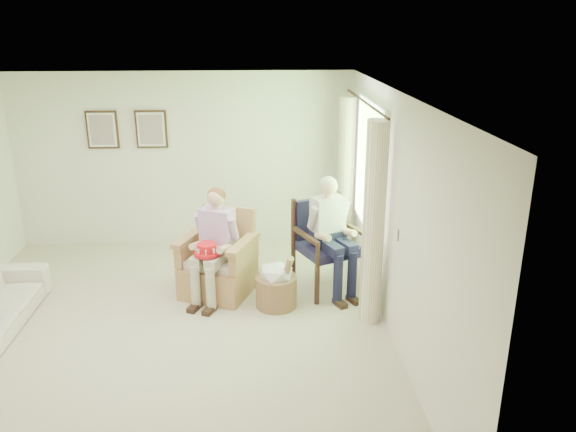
{
  "coord_description": "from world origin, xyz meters",
  "views": [
    {
      "loc": [
        1.06,
        -5.48,
        3.25
      ],
      "look_at": [
        1.43,
        0.86,
        1.05
      ],
      "focal_mm": 35.0,
      "sensor_mm": 36.0,
      "label": 1
    }
  ],
  "objects_px": {
    "wood_armchair": "(327,240)",
    "person_wicker": "(216,237)",
    "wicker_armchair": "(218,267)",
    "red_hat": "(207,250)",
    "person_dark": "(330,227)",
    "hatbox": "(276,284)"
  },
  "relations": [
    {
      "from": "wicker_armchair",
      "to": "person_dark",
      "type": "height_order",
      "value": "person_dark"
    },
    {
      "from": "person_dark",
      "to": "red_hat",
      "type": "height_order",
      "value": "person_dark"
    },
    {
      "from": "wicker_armchair",
      "to": "red_hat",
      "type": "relative_size",
      "value": 3.4
    },
    {
      "from": "wood_armchair",
      "to": "hatbox",
      "type": "bearing_deg",
      "value": -164.72
    },
    {
      "from": "person_wicker",
      "to": "red_hat",
      "type": "xyz_separation_m",
      "value": [
        -0.1,
        -0.19,
        -0.09
      ]
    },
    {
      "from": "wood_armchair",
      "to": "person_wicker",
      "type": "bearing_deg",
      "value": 166.97
    },
    {
      "from": "person_dark",
      "to": "red_hat",
      "type": "bearing_deg",
      "value": 166.31
    },
    {
      "from": "person_dark",
      "to": "red_hat",
      "type": "relative_size",
      "value": 4.7
    },
    {
      "from": "wicker_armchair",
      "to": "person_dark",
      "type": "relative_size",
      "value": 0.72
    },
    {
      "from": "person_wicker",
      "to": "red_hat",
      "type": "bearing_deg",
      "value": -95.7
    },
    {
      "from": "wood_armchair",
      "to": "red_hat",
      "type": "relative_size",
      "value": 3.66
    },
    {
      "from": "red_hat",
      "to": "wicker_armchair",
      "type": "bearing_deg",
      "value": 72.96
    },
    {
      "from": "person_wicker",
      "to": "wood_armchair",
      "type": "bearing_deg",
      "value": 32.79
    },
    {
      "from": "wicker_armchair",
      "to": "hatbox",
      "type": "height_order",
      "value": "wicker_armchair"
    },
    {
      "from": "wood_armchair",
      "to": "person_dark",
      "type": "bearing_deg",
      "value": -113.35
    },
    {
      "from": "person_wicker",
      "to": "hatbox",
      "type": "bearing_deg",
      "value": 0.63
    },
    {
      "from": "person_wicker",
      "to": "person_dark",
      "type": "bearing_deg",
      "value": 25.27
    },
    {
      "from": "wood_armchair",
      "to": "person_wicker",
      "type": "xyz_separation_m",
      "value": [
        -1.39,
        -0.25,
        0.17
      ]
    },
    {
      "from": "person_dark",
      "to": "wicker_armchair",
      "type": "bearing_deg",
      "value": 153.75
    },
    {
      "from": "red_hat",
      "to": "hatbox",
      "type": "height_order",
      "value": "red_hat"
    },
    {
      "from": "person_dark",
      "to": "red_hat",
      "type": "distance_m",
      "value": 1.52
    },
    {
      "from": "wicker_armchair",
      "to": "person_wicker",
      "type": "distance_m",
      "value": 0.48
    }
  ]
}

